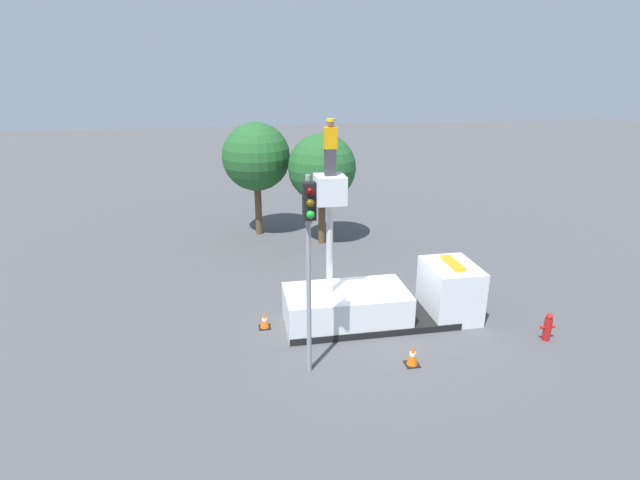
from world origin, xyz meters
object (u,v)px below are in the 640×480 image
Objects in this scene: traffic_light_pole at (309,240)px; tree_right_bg at (256,157)px; tree_left_bg at (322,168)px; worker at (330,147)px; fire_hydrant at (548,327)px; traffic_cone_rear at (265,320)px; traffic_cone_curbside at (413,355)px; bucket_truck at (382,299)px.

tree_right_bg is (-0.63, 13.21, -0.04)m from traffic_light_pole.
tree_right_bg is at bearing 146.44° from tree_left_bg.
fire_hydrant is (6.90, -2.23, -5.75)m from worker.
tree_right_bg is (-3.06, 2.03, 0.29)m from tree_left_bg.
traffic_cone_rear is 0.10× the size of tree_right_bg.
fire_hydrant is 12.56m from tree_left_bg.
worker is at bearing 125.61° from traffic_cone_curbside.
bucket_truck reaches higher than traffic_cone_rear.
bucket_truck is 7.05× the size of fire_hydrant.
fire_hydrant is (8.01, 0.46, -3.71)m from traffic_light_pole.
traffic_cone_curbside is at bearing -87.73° from bucket_truck.
traffic_cone_curbside is 0.12× the size of tree_right_bg.
worker reaches higher than bucket_truck.
bucket_truck is 11.62m from tree_right_bg.
fire_hydrant is at bearing 6.88° from traffic_cone_curbside.
tree_left_bg is (-5.59, 10.73, 3.38)m from fire_hydrant.
worker is 1.80× the size of fire_hydrant.
bucket_truck is 1.23× the size of tree_left_bg.
traffic_cone_rear is 0.86× the size of traffic_cone_curbside.
fire_hydrant is 1.41× the size of traffic_cone_curbside.
traffic_cone_rear is (-9.13, 2.48, -0.20)m from fire_hydrant.
traffic_cone_rear is at bearing 164.80° from fire_hydrant.
tree_left_bg is at bearing 93.99° from bucket_truck.
worker is 0.29× the size of traffic_light_pole.
traffic_light_pole is at bearing -176.71° from fire_hydrant.
traffic_cone_rear is at bearing 173.52° from worker.
fire_hydrant reaches higher than traffic_cone_rear.
worker is at bearing 67.62° from traffic_light_pole.
traffic_cone_rear is 0.11× the size of tree_left_bg.
worker is 0.32× the size of tree_left_bg.
fire_hydrant is at bearing -62.48° from tree_left_bg.
tree_right_bg is (0.49, 10.27, 3.86)m from traffic_cone_rear.
tree_left_bg is 3.68m from tree_right_bg.
traffic_light_pole reaches higher than fire_hydrant.
tree_left_bg is (3.54, 8.24, 3.58)m from traffic_cone_rear.
tree_right_bg is (-3.76, 13.34, 3.81)m from traffic_cone_curbside.
tree_right_bg reaches higher than traffic_cone_curbside.
traffic_cone_rear is 5.24m from traffic_cone_curbside.
traffic_light_pole is 13.23m from tree_right_bg.
tree_left_bg is at bearing 81.21° from worker.
worker is (-1.91, 0.00, 5.38)m from bucket_truck.
worker is 3.55m from traffic_light_pole.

